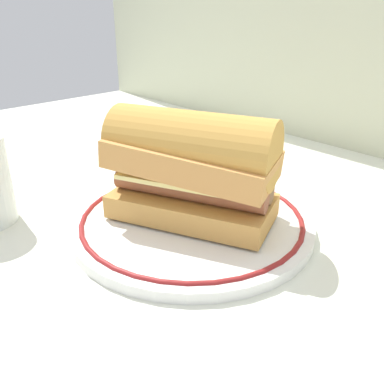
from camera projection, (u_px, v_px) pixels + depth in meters
name	position (u px, v px, depth m)	size (l,w,h in m)	color
ground_plane	(203.00, 240.00, 0.47)	(1.50, 1.50, 0.00)	silver
plate	(192.00, 221.00, 0.49)	(0.28, 0.28, 0.01)	white
sausage_sandwich	(192.00, 165.00, 0.46)	(0.20, 0.15, 0.12)	#CA9348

